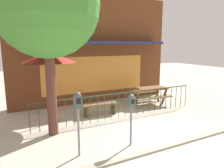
# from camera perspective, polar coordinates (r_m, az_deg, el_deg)

# --- Properties ---
(ground) EXTENTS (40.00, 40.00, 0.00)m
(ground) POSITION_cam_1_polar(r_m,az_deg,el_deg) (6.51, 11.74, -14.19)
(ground) COLOR #B4AE9D
(pub_storefront) EXTENTS (7.83, 1.37, 5.03)m
(pub_storefront) POSITION_cam_1_polar(r_m,az_deg,el_deg) (10.06, -5.07, 9.43)
(pub_storefront) COLOR #3C1D1B
(pub_storefront) RESTS_ON ground
(patio_fence_front) EXTENTS (6.60, 0.04, 0.97)m
(patio_fence_front) POSITION_cam_1_polar(r_m,az_deg,el_deg) (7.84, 2.79, -4.54)
(patio_fence_front) COLOR #2A3F2F
(patio_fence_front) RESTS_ON ground
(picnic_table_left) EXTENTS (1.87, 1.46, 0.79)m
(picnic_table_left) POSITION_cam_1_polar(r_m,az_deg,el_deg) (9.70, 9.80, -2.03)
(picnic_table_left) COLOR brown
(picnic_table_left) RESTS_ON ground
(patio_umbrella) EXTENTS (1.79, 1.79, 2.48)m
(patio_umbrella) POSITION_cam_1_polar(r_m,az_deg,el_deg) (7.35, -16.81, 6.89)
(patio_umbrella) COLOR black
(patio_umbrella) RESTS_ON ground
(patio_bench) EXTENTS (1.42, 0.44, 0.48)m
(patio_bench) POSITION_cam_1_polar(r_m,az_deg,el_deg) (8.14, -3.35, -6.24)
(patio_bench) COLOR brown
(patio_bench) RESTS_ON ground
(parking_meter_near) EXTENTS (0.18, 0.17, 1.63)m
(parking_meter_near) POSITION_cam_1_polar(r_m,az_deg,el_deg) (5.03, -9.39, -6.31)
(parking_meter_near) COLOR gray
(parking_meter_near) RESTS_ON ground
(parking_meter_far) EXTENTS (0.18, 0.17, 1.45)m
(parking_meter_far) POSITION_cam_1_polar(r_m,az_deg,el_deg) (5.56, 5.32, -6.05)
(parking_meter_far) COLOR slate
(parking_meter_far) RESTS_ON ground
(street_tree) EXTENTS (3.00, 3.00, 5.33)m
(street_tree) POSITION_cam_1_polar(r_m,az_deg,el_deg) (6.41, -17.58, 19.96)
(street_tree) COLOR #563126
(street_tree) RESTS_ON ground
(curb_edge) EXTENTS (10.97, 0.20, 0.11)m
(curb_edge) POSITION_cam_1_polar(r_m,az_deg,el_deg) (6.10, 15.54, -16.19)
(curb_edge) COLOR #9A9686
(curb_edge) RESTS_ON ground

